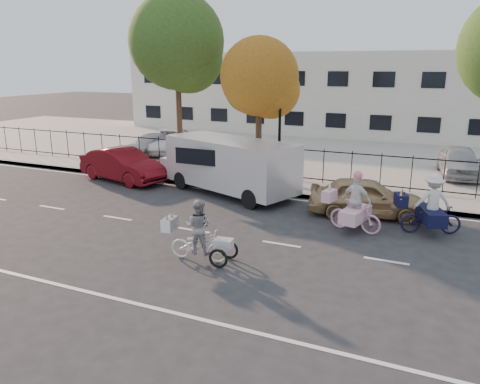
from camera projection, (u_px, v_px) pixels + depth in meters
The scene contains 22 objects.
ground at pixel (193, 230), 15.02m from camera, with size 120.00×120.00×0.00m, color #333334.
road_markings at pixel (193, 230), 15.02m from camera, with size 60.00×9.52×0.01m, color silver, non-canonical shape.
curb at pixel (253, 191), 19.45m from camera, with size 60.00×0.10×0.15m, color #A8A399.
sidewalk at pixel (262, 185), 20.38m from camera, with size 60.00×2.20×0.15m, color #A8A399.
parking_lot at pixel (316, 151), 28.22m from camera, with size 60.00×15.60×0.15m, color #A8A399.
iron_fence at pixel (271, 162), 21.13m from camera, with size 58.00×0.06×1.50m, color black, non-canonical shape.
building at pixel (351, 93), 36.26m from camera, with size 34.00×10.00×6.00m, color silver.
lamppost at pixel (280, 114), 20.00m from camera, with size 0.36×0.36×4.33m.
street_sign at pixel (230, 149), 21.36m from camera, with size 0.85×0.06×1.80m.
zebra_trike at pixel (199, 237), 12.57m from camera, with size 1.99×0.85×1.70m.
unicorn_bike at pixel (355, 209), 14.75m from camera, with size 2.01×1.43×1.98m.
bull_bike at pixel (431, 210), 14.56m from camera, with size 2.13×1.51×1.92m.
white_van at pixel (228, 164), 19.01m from camera, with size 6.83×4.02×2.24m.
red_sedan at pixel (123, 165), 21.21m from camera, with size 1.57×4.49×1.48m, color #620B12.
gold_sedan at pixel (366, 197), 16.31m from camera, with size 1.60×3.97×1.35m, color tan.
pedestrian at pixel (196, 160), 21.13m from camera, with size 0.59×0.39×1.61m, color black.
lot_car_a at pixel (150, 145), 26.55m from camera, with size 1.64×4.03×1.17m, color #9FA1A6.
lot_car_b at pixel (169, 141), 27.34m from camera, with size 2.23×4.83×1.34m, color white.
lot_car_c at pixel (213, 145), 26.37m from camera, with size 1.28×3.67×1.21m, color #505258.
lot_car_d at pixel (459, 161), 21.50m from camera, with size 1.64×4.07×1.39m, color #A9ABB1.
tree_west at pixel (180, 46), 22.76m from camera, with size 4.67×4.67×8.56m.
tree_mid at pixel (263, 81), 20.53m from camera, with size 3.51×3.48×6.38m.
Camera 1 is at (7.13, -12.33, 5.15)m, focal length 35.00 mm.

